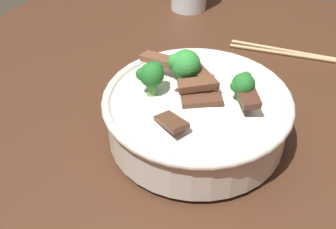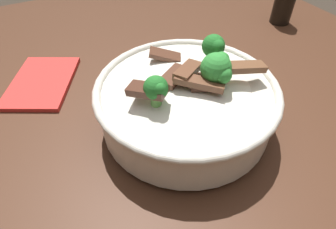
{
  "view_description": "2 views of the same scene",
  "coord_description": "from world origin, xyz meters",
  "views": [
    {
      "loc": [
        -0.41,
        -0.24,
        1.2
      ],
      "look_at": [
        0.01,
        -0.01,
        0.81
      ],
      "focal_mm": 47.22,
      "sensor_mm": 36.0,
      "label": 1
    },
    {
      "loc": [
        0.29,
        -0.22,
        1.08
      ],
      "look_at": [
        0.04,
        -0.09,
        0.82
      ],
      "focal_mm": 30.23,
      "sensor_mm": 36.0,
      "label": 2
    }
  ],
  "objects": [
    {
      "name": "rice_bowl",
      "position": [
        0.03,
        -0.05,
        0.82
      ],
      "size": [
        0.26,
        0.26,
        0.13
      ],
      "color": "silver",
      "rests_on": "dining_table"
    },
    {
      "name": "chopsticks_pair",
      "position": [
        0.32,
        -0.1,
        0.77
      ],
      "size": [
        0.05,
        0.21,
        0.01
      ],
      "color": "tan",
      "rests_on": "dining_table"
    },
    {
      "name": "dining_table",
      "position": [
        0.0,
        0.0,
        0.68
      ],
      "size": [
        1.18,
        0.97,
        0.77
      ],
      "color": "#472819",
      "rests_on": "ground"
    }
  ]
}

